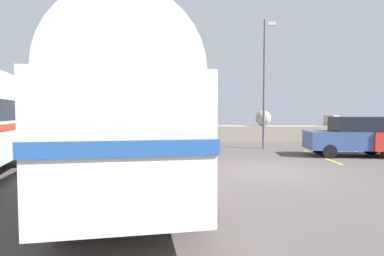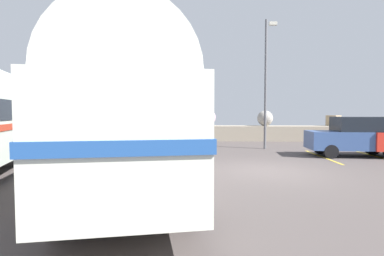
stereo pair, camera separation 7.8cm
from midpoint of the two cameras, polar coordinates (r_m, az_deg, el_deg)
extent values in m
cube|color=#4D4542|center=(11.02, 13.74, -7.93)|extent=(32.00, 26.00, 0.02)
cube|color=gray|center=(22.56, 7.75, -0.97)|extent=(31.36, 1.80, 1.10)
sphere|color=#9F9F8B|center=(24.40, -21.76, 1.89)|extent=(1.24, 1.24, 1.24)
cube|color=tan|center=(22.52, -9.84, 1.64)|extent=(1.26, 1.24, 0.97)
sphere|color=gray|center=(22.58, 2.59, 2.02)|extent=(1.23, 1.23, 1.23)
sphere|color=gray|center=(22.68, 13.32, 1.82)|extent=(1.13, 1.13, 1.13)
cube|color=tan|center=(24.83, 24.90, 1.31)|extent=(1.13, 1.13, 0.78)
cube|color=gold|center=(15.25, 23.09, -5.02)|extent=(0.12, 4.40, 0.01)
cube|color=gold|center=(16.36, 31.66, -4.70)|extent=(0.12, 4.40, 0.01)
cylinder|color=black|center=(10.76, -17.28, -5.59)|extent=(0.48, 1.00, 0.96)
cylinder|color=black|center=(10.71, -5.42, -5.51)|extent=(0.48, 1.00, 0.96)
cylinder|color=black|center=(5.73, -23.87, -13.19)|extent=(0.48, 1.00, 0.96)
cylinder|color=black|center=(5.64, -0.88, -13.20)|extent=(0.48, 1.00, 0.96)
cube|color=silver|center=(7.97, -11.81, -0.69)|extent=(4.14, 8.72, 2.10)
cylinder|color=silver|center=(7.98, -11.89, 6.86)|extent=(3.88, 8.35, 2.20)
cube|color=#234F97|center=(7.97, -11.82, -0.31)|extent=(4.21, 8.81, 0.20)
cube|color=black|center=(7.96, -11.86, 3.47)|extent=(4.11, 8.40, 0.64)
cube|color=silver|center=(12.30, -11.21, -3.50)|extent=(2.26, 0.64, 0.28)
cylinder|color=black|center=(13.11, -29.52, -4.33)|extent=(0.57, 1.00, 0.96)
cube|color=silver|center=(14.97, -32.18, -2.76)|extent=(2.21, 0.87, 0.28)
cylinder|color=black|center=(14.84, 24.57, -4.07)|extent=(0.63, 0.23, 0.62)
cylinder|color=black|center=(16.28, 22.79, -3.44)|extent=(0.63, 0.23, 0.62)
cylinder|color=black|center=(17.22, 30.89, -3.29)|extent=(0.63, 0.23, 0.62)
cube|color=#365189|center=(15.97, 28.00, -2.05)|extent=(4.18, 1.91, 0.84)
cube|color=black|center=(16.02, 28.88, 0.67)|extent=(2.28, 1.67, 0.68)
cylinder|color=black|center=(17.17, 30.59, -3.30)|extent=(0.63, 0.24, 0.62)
cylinder|color=#5B5B60|center=(17.54, 13.45, 7.95)|extent=(0.14, 0.14, 7.27)
cube|color=beige|center=(18.73, 14.77, 18.61)|extent=(0.44, 0.24, 0.18)
camera|label=1|loc=(0.04, -90.25, -0.01)|focal=28.03mm
camera|label=2|loc=(0.04, 89.75, 0.01)|focal=28.03mm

